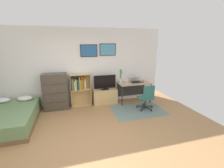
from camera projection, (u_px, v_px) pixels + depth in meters
ground_plane at (90, 142)px, 3.56m from camera, size 7.20×7.20×0.00m
wall_back_with_posters at (79, 67)px, 5.46m from camera, size 6.12×0.09×2.70m
area_rug at (138, 110)px, 5.20m from camera, size 1.70×1.20×0.01m
bed at (7, 118)px, 4.22m from camera, size 1.47×2.02×0.56m
dresser at (56, 92)px, 5.18m from camera, size 0.79×0.46×1.22m
bookshelf at (79, 87)px, 5.42m from camera, size 0.70×0.30×1.15m
tv_stand at (105, 96)px, 5.73m from camera, size 0.87×0.41×0.54m
television at (105, 83)px, 5.57m from camera, size 0.80×0.16×0.53m
desk at (133, 86)px, 5.92m from camera, size 1.19×0.61×0.74m
office_chair at (147, 97)px, 5.13m from camera, size 0.56×0.58×0.86m
laptop at (136, 80)px, 5.90m from camera, size 0.39×0.42×0.16m
computer_mouse at (143, 82)px, 5.88m from camera, size 0.06×0.10×0.03m
bamboo_vase at (121, 76)px, 5.76m from camera, size 0.10×0.10×0.51m
wine_glass at (127, 80)px, 5.62m from camera, size 0.07×0.07×0.18m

